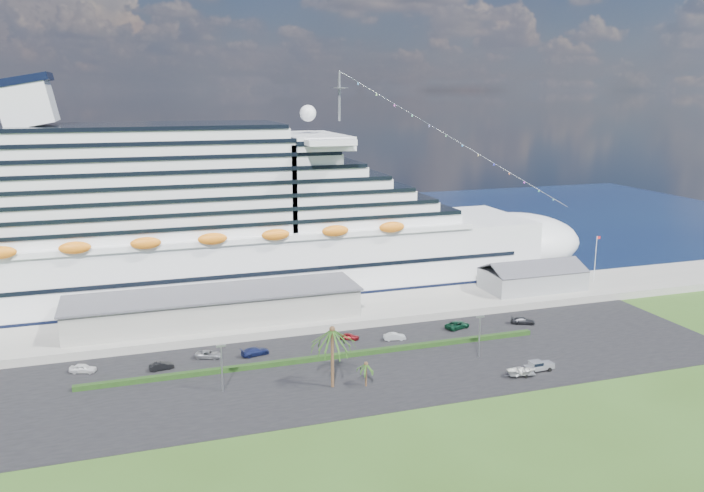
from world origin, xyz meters
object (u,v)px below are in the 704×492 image
object	(u,v)px
cruise_ship	(215,229)
parked_car_3	(255,351)
boat_trailer	(522,371)
pickup_truck	(539,365)

from	to	relation	value
cruise_ship	parked_car_3	bearing A→B (deg)	-87.81
cruise_ship	parked_car_3	xyz separation A→B (m)	(1.59, -41.73, -15.78)
boat_trailer	pickup_truck	bearing A→B (deg)	16.54
cruise_ship	pickup_truck	distance (m)	82.75
boat_trailer	parked_car_3	bearing A→B (deg)	150.02
pickup_truck	boat_trailer	distance (m)	4.45
pickup_truck	parked_car_3	bearing A→B (deg)	153.55
parked_car_3	pickup_truck	xyz separation A→B (m)	(47.04, -23.41, 0.26)
cruise_ship	pickup_truck	size ratio (longest dim) A/B	34.78
cruise_ship	boat_trailer	size ratio (longest dim) A/B	31.37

